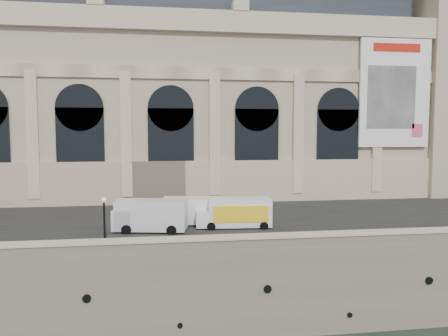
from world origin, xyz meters
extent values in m
cube|color=gray|center=(0.00, 35.00, 3.00)|extent=(160.00, 70.00, 6.00)
cube|color=#2D2D2D|center=(0.00, 14.00, 6.03)|extent=(160.00, 24.00, 0.06)
cube|color=gray|center=(0.00, 0.60, 6.55)|extent=(160.00, 1.20, 1.10)
cube|color=beige|center=(0.00, 0.60, 7.15)|extent=(160.00, 1.40, 0.12)
cube|color=#B6A98C|center=(-6.00, 31.00, 17.00)|extent=(68.00, 18.00, 22.00)
cube|color=beige|center=(-6.00, 21.85, 8.50)|extent=(68.60, 0.40, 5.00)
cube|color=beige|center=(-6.00, 21.70, 26.80)|extent=(69.00, 0.80, 2.40)
cube|color=beige|center=(-6.00, 21.85, 21.00)|extent=(68.00, 0.30, 1.40)
cube|color=#282E35|center=(-6.00, 31.00, 31.00)|extent=(64.00, 15.00, 6.00)
cube|color=beige|center=(-19.00, 21.75, 14.00)|extent=(1.20, 0.50, 14.00)
cube|color=black|center=(-14.00, 21.82, 12.50)|extent=(5.20, 0.25, 9.00)
cylinder|color=black|center=(-14.00, 21.82, 17.00)|extent=(5.20, 0.25, 5.20)
cube|color=beige|center=(-9.00, 21.75, 14.00)|extent=(1.20, 0.50, 14.00)
cube|color=black|center=(-4.00, 21.82, 12.50)|extent=(5.20, 0.25, 9.00)
cylinder|color=black|center=(-4.00, 21.82, 17.00)|extent=(5.20, 0.25, 5.20)
cube|color=beige|center=(1.00, 21.75, 14.00)|extent=(1.20, 0.50, 14.00)
cube|color=black|center=(6.00, 21.82, 12.50)|extent=(5.20, 0.25, 9.00)
cylinder|color=black|center=(6.00, 21.82, 17.00)|extent=(5.20, 0.25, 5.20)
cube|color=beige|center=(11.00, 21.75, 14.00)|extent=(1.20, 0.50, 14.00)
cube|color=black|center=(16.00, 21.82, 12.50)|extent=(5.20, 0.25, 9.00)
cylinder|color=black|center=(16.00, 21.82, 17.00)|extent=(5.20, 0.25, 5.20)
cube|color=beige|center=(21.00, 21.75, 14.00)|extent=(1.20, 0.50, 14.00)
cube|color=white|center=(23.00, 21.55, 19.00)|extent=(9.00, 0.35, 13.00)
cube|color=red|center=(23.00, 21.35, 24.40)|extent=(6.00, 0.06, 1.00)
cube|color=gray|center=(22.50, 21.35, 18.50)|extent=(6.20, 0.06, 7.50)
cube|color=#E04F73|center=(26.00, 21.35, 14.50)|extent=(1.40, 0.06, 1.60)
cube|color=#B6A98C|center=(34.00, 28.00, 21.00)|extent=(12.00, 14.00, 30.00)
cube|color=silver|center=(-5.97, 7.99, 7.44)|extent=(6.10, 3.28, 2.46)
cube|color=silver|center=(-8.24, 8.42, 7.07)|extent=(2.01, 2.51, 1.71)
cube|color=black|center=(-8.83, 8.53, 7.66)|extent=(0.42, 1.90, 0.86)
cylinder|color=black|center=(-8.00, 7.23, 6.41)|extent=(0.85, 0.41, 0.81)
cylinder|color=black|center=(-7.58, 9.44, 6.41)|extent=(0.85, 0.41, 0.81)
cylinder|color=black|center=(-4.36, 6.54, 6.41)|extent=(0.85, 0.41, 0.81)
cylinder|color=black|center=(-3.95, 8.75, 6.41)|extent=(0.85, 0.41, 0.81)
cube|color=white|center=(-2.37, 10.23, 7.33)|extent=(5.55, 2.73, 2.27)
cube|color=white|center=(-4.49, 10.50, 6.99)|extent=(1.74, 2.24, 1.58)
cube|color=black|center=(-5.04, 10.57, 7.53)|extent=(0.28, 1.77, 0.79)
cylinder|color=black|center=(-4.20, 9.42, 6.37)|extent=(0.77, 0.34, 0.75)
cylinder|color=black|center=(-3.94, 11.47, 6.37)|extent=(0.77, 0.34, 0.75)
cylinder|color=black|center=(-0.81, 8.99, 6.37)|extent=(0.77, 0.34, 0.75)
cylinder|color=black|center=(-0.55, 11.04, 6.37)|extent=(0.77, 0.34, 0.75)
cube|color=white|center=(1.58, 8.49, 7.39)|extent=(5.54, 2.49, 2.43)
cube|color=yellow|center=(1.50, 7.44, 7.39)|extent=(4.66, 0.43, 1.44)
cube|color=red|center=(1.50, 7.44, 7.39)|extent=(2.69, 0.25, 0.54)
cube|color=white|center=(-1.46, 8.74, 6.85)|extent=(1.59, 2.08, 1.35)
cylinder|color=black|center=(-1.00, 7.66, 6.36)|extent=(0.74, 0.31, 0.72)
cylinder|color=black|center=(-0.84, 9.72, 6.36)|extent=(0.74, 0.31, 0.72)
cylinder|color=black|center=(3.47, 7.31, 6.36)|extent=(0.74, 0.31, 0.72)
cylinder|color=black|center=(3.64, 9.37, 6.36)|extent=(0.74, 0.31, 0.72)
cylinder|color=black|center=(-9.08, 2.29, 6.18)|extent=(0.39, 0.39, 0.36)
cylinder|color=black|center=(-9.08, 2.29, 7.79)|extent=(0.14, 0.14, 3.57)
sphere|color=beige|center=(-9.08, 2.29, 9.66)|extent=(0.39, 0.39, 0.39)
camera|label=1|loc=(-5.08, -28.41, 14.38)|focal=35.00mm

